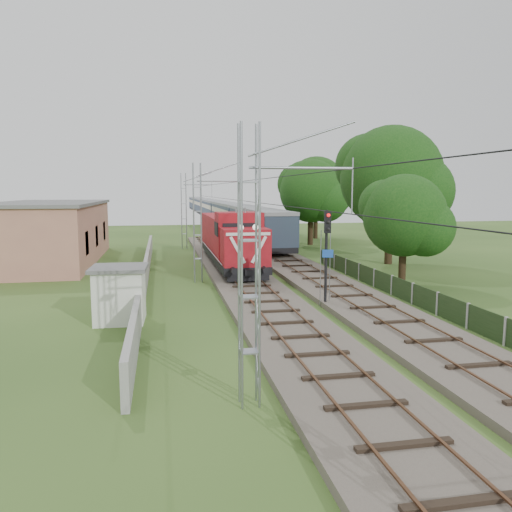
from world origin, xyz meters
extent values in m
plane|color=#2F4D1D|center=(0.00, 0.00, 0.00)|extent=(140.00, 140.00, 0.00)
cube|color=#6B6054|center=(0.00, 7.00, 0.15)|extent=(4.20, 70.00, 0.30)
cube|color=black|center=(0.00, 7.00, 0.35)|extent=(2.40, 70.00, 0.10)
cube|color=brown|center=(-0.85, 7.00, 0.42)|extent=(0.08, 70.00, 0.05)
cube|color=brown|center=(0.85, 7.00, 0.42)|extent=(0.08, 70.00, 0.05)
cube|color=#6B6054|center=(5.00, 20.00, 0.15)|extent=(4.20, 80.00, 0.30)
cube|color=black|center=(5.00, 20.00, 0.35)|extent=(2.40, 80.00, 0.10)
cube|color=brown|center=(4.15, 20.00, 0.42)|extent=(0.08, 80.00, 0.05)
cube|color=brown|center=(5.85, 20.00, 0.42)|extent=(0.08, 80.00, 0.05)
cylinder|color=gray|center=(-1.50, -8.00, 6.80)|extent=(3.00, 0.08, 0.08)
cylinder|color=gray|center=(-1.50, 12.00, 6.80)|extent=(3.00, 0.08, 0.08)
cylinder|color=gray|center=(-1.50, 32.00, 6.80)|extent=(3.00, 0.08, 0.08)
cylinder|color=black|center=(0.00, 12.00, 5.50)|extent=(0.03, 70.00, 0.03)
cylinder|color=black|center=(0.00, 12.00, 6.80)|extent=(0.03, 70.00, 0.03)
cube|color=#9E9E99|center=(-6.50, 12.00, 0.75)|extent=(0.25, 40.00, 1.50)
cube|color=tan|center=(-15.00, 24.00, 2.50)|extent=(8.00, 20.00, 5.00)
cube|color=#606060|center=(-15.00, 24.00, 5.10)|extent=(8.40, 20.40, 0.25)
cube|color=black|center=(-11.05, 18.00, 2.20)|extent=(0.10, 1.60, 1.80)
cube|color=black|center=(-11.05, 24.00, 2.20)|extent=(0.10, 1.60, 1.80)
cube|color=black|center=(-11.05, 30.00, 2.20)|extent=(0.10, 1.60, 1.80)
cube|color=black|center=(8.00, 3.00, 0.60)|extent=(0.05, 32.00, 1.15)
cube|color=#9E9E99|center=(8.00, 18.00, 0.60)|extent=(0.12, 0.12, 1.20)
cube|color=black|center=(0.00, 18.31, 1.03)|extent=(3.16, 17.91, 0.53)
cube|color=black|center=(0.00, 12.51, 0.71)|extent=(2.32, 3.79, 0.53)
cube|color=black|center=(0.00, 24.10, 0.71)|extent=(2.32, 3.79, 0.53)
cube|color=black|center=(0.00, 9.46, 0.61)|extent=(2.74, 0.26, 0.37)
cube|color=#A4121B|center=(0.00, 10.67, 2.50)|extent=(3.06, 2.63, 2.42)
sphere|color=white|center=(-0.47, 9.40, 3.87)|extent=(0.38, 0.38, 0.38)
sphere|color=white|center=(0.47, 9.40, 3.87)|extent=(0.38, 0.38, 0.38)
cube|color=silver|center=(-0.68, 9.33, 2.45)|extent=(1.06, 0.06, 1.76)
cube|color=silver|center=(0.68, 9.33, 2.45)|extent=(1.06, 0.06, 1.76)
cube|color=silver|center=(0.00, 9.33, 3.45)|extent=(2.84, 0.06, 0.19)
cube|color=#A4121B|center=(0.00, 13.25, 2.98)|extent=(3.16, 2.53, 3.37)
cube|color=black|center=(0.00, 11.96, 3.51)|extent=(2.63, 0.06, 0.95)
cube|color=#A4121B|center=(0.00, 20.89, 2.66)|extent=(2.95, 12.75, 2.74)
cylinder|color=black|center=(0.00, 17.67, 4.19)|extent=(0.46, 0.46, 0.42)
cylinder|color=gray|center=(-0.32, 12.41, 4.82)|extent=(0.13, 0.13, 0.37)
cylinder|color=gray|center=(0.32, 12.41, 4.82)|extent=(0.13, 0.13, 0.37)
cube|color=black|center=(5.00, 32.04, 0.91)|extent=(2.99, 22.69, 0.52)
cube|color=#283244|center=(5.00, 32.04, 2.56)|extent=(3.09, 22.69, 2.78)
cube|color=#C5B898|center=(5.00, 32.04, 3.08)|extent=(3.14, 21.78, 0.77)
cube|color=gray|center=(5.00, 32.04, 4.11)|extent=(3.15, 22.69, 0.36)
cube|color=black|center=(5.00, 55.76, 0.91)|extent=(2.99, 22.69, 0.52)
cube|color=#283244|center=(5.00, 55.76, 2.56)|extent=(3.09, 22.69, 2.78)
cube|color=#C5B898|center=(5.00, 55.76, 3.08)|extent=(3.14, 21.78, 0.77)
cube|color=gray|center=(5.00, 55.76, 4.11)|extent=(3.15, 22.69, 0.36)
cube|color=black|center=(5.00, 79.48, 0.91)|extent=(2.99, 22.69, 0.52)
cube|color=#283244|center=(5.00, 79.48, 2.56)|extent=(3.09, 22.69, 2.78)
cube|color=#C5B898|center=(5.00, 79.48, 3.08)|extent=(3.14, 21.78, 0.77)
cube|color=gray|center=(5.00, 79.48, 4.11)|extent=(3.15, 22.69, 0.36)
cube|color=black|center=(5.00, 103.21, 0.91)|extent=(2.99, 22.69, 0.52)
cube|color=#283244|center=(5.00, 103.21, 2.56)|extent=(3.09, 22.69, 2.78)
cube|color=#C5B898|center=(5.00, 103.21, 3.08)|extent=(3.14, 21.78, 0.77)
cube|color=gray|center=(5.00, 103.21, 4.11)|extent=(3.15, 22.69, 0.36)
cube|color=black|center=(5.00, 126.93, 0.91)|extent=(2.99, 22.69, 0.52)
cube|color=#283244|center=(5.00, 126.93, 2.56)|extent=(3.09, 22.69, 2.78)
cube|color=#C5B898|center=(5.00, 126.93, 3.08)|extent=(3.14, 21.78, 0.77)
cube|color=gray|center=(5.00, 126.93, 4.11)|extent=(3.15, 22.69, 0.36)
cylinder|color=black|center=(3.10, 3.28, 2.59)|extent=(0.14, 0.14, 5.18)
cube|color=black|center=(3.10, 3.13, 4.55)|extent=(0.41, 0.32, 1.14)
sphere|color=red|center=(3.10, 3.00, 4.92)|extent=(0.19, 0.19, 0.19)
sphere|color=black|center=(3.10, 3.00, 4.55)|extent=(0.19, 0.19, 0.19)
sphere|color=black|center=(3.10, 3.00, 4.19)|extent=(0.19, 0.19, 0.19)
cube|color=#1B4AA5|center=(3.16, 3.16, 2.90)|extent=(0.56, 0.21, 0.41)
cube|color=silver|center=(-7.40, 2.30, 1.23)|extent=(2.32, 2.32, 2.46)
cube|color=#606060|center=(-7.40, 2.30, 2.57)|extent=(2.67, 2.67, 0.17)
cylinder|color=#392517|center=(10.05, 8.30, 1.63)|extent=(0.48, 0.48, 3.25)
sphere|color=#11380F|center=(10.05, 8.30, 4.59)|extent=(5.33, 5.33, 5.33)
sphere|color=#11380F|center=(11.12, 7.50, 3.85)|extent=(3.73, 3.73, 3.73)
sphere|color=#11380F|center=(9.12, 9.23, 5.18)|extent=(3.46, 3.46, 3.46)
cylinder|color=#392517|center=(13.50, 17.52, 2.59)|extent=(0.64, 0.64, 5.18)
sphere|color=#11380F|center=(13.50, 17.52, 7.30)|extent=(8.48, 8.48, 8.48)
sphere|color=#11380F|center=(15.20, 16.24, 6.12)|extent=(5.93, 5.93, 5.93)
sphere|color=#11380F|center=(12.02, 19.00, 8.24)|extent=(5.51, 5.51, 5.51)
cylinder|color=#392517|center=(11.40, 33.27, 2.18)|extent=(0.63, 0.63, 4.36)
sphere|color=#11380F|center=(11.40, 33.27, 6.14)|extent=(7.14, 7.14, 7.14)
sphere|color=#11380F|center=(12.83, 32.20, 5.15)|extent=(5.00, 5.00, 5.00)
sphere|color=#11380F|center=(10.15, 34.52, 6.94)|extent=(4.64, 4.64, 4.64)
cylinder|color=#392517|center=(14.30, 40.48, 2.37)|extent=(0.56, 0.56, 4.73)
sphere|color=#11380F|center=(14.30, 40.48, 6.67)|extent=(7.74, 7.74, 7.74)
sphere|color=#11380F|center=(15.85, 39.32, 5.59)|extent=(5.42, 5.42, 5.42)
sphere|color=#11380F|center=(12.95, 41.84, 7.53)|extent=(5.03, 5.03, 5.03)
camera|label=1|loc=(-5.39, -21.60, 6.17)|focal=35.00mm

